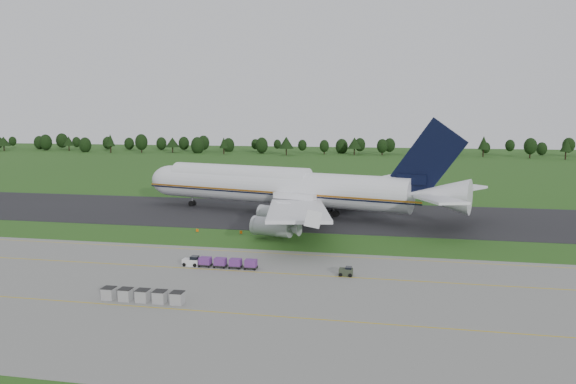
% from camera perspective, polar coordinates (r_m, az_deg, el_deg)
% --- Properties ---
extents(ground, '(600.00, 600.00, 0.00)m').
position_cam_1_polar(ground, '(109.63, -3.00, -4.86)').
color(ground, '#234E17').
rests_on(ground, ground).
extents(apron, '(300.00, 52.00, 0.06)m').
position_cam_1_polar(apron, '(78.31, -9.23, -10.24)').
color(apron, slate).
rests_on(apron, ground).
extents(taxiway, '(300.00, 40.00, 0.08)m').
position_cam_1_polar(taxiway, '(136.37, -0.10, -2.27)').
color(taxiway, black).
rests_on(taxiway, ground).
extents(apron_markings, '(300.00, 30.20, 0.01)m').
position_cam_1_polar(apron_markings, '(84.59, -7.56, -8.79)').
color(apron_markings, '#C4A50B').
rests_on(apron_markings, apron).
extents(tree_line, '(521.19, 20.63, 11.67)m').
position_cam_1_polar(tree_line, '(326.74, 6.04, 4.80)').
color(tree_line, black).
rests_on(tree_line, ground).
extents(aircraft, '(84.05, 79.01, 23.54)m').
position_cam_1_polar(aircraft, '(135.48, -0.36, 0.53)').
color(aircraft, white).
rests_on(aircraft, ground).
extents(baggage_train, '(12.28, 1.57, 1.51)m').
position_cam_1_polar(baggage_train, '(90.69, -7.07, -7.10)').
color(baggage_train, silver).
rests_on(baggage_train, apron).
extents(utility_cart, '(2.08, 1.43, 1.12)m').
position_cam_1_polar(utility_cart, '(85.93, 5.90, -8.11)').
color(utility_cart, '#2D3525').
rests_on(utility_cart, apron).
extents(uld_row, '(11.23, 1.63, 1.61)m').
position_cam_1_polar(uld_row, '(76.69, -14.54, -10.14)').
color(uld_row, gray).
rests_on(uld_row, apron).
extents(edge_markers, '(9.91, 0.30, 0.60)m').
position_cam_1_polar(edge_markers, '(116.52, -7.03, -3.99)').
color(edge_markers, '#F35C07').
rests_on(edge_markers, ground).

